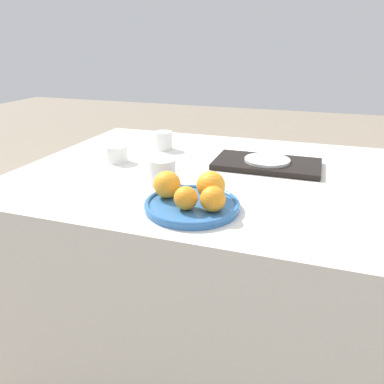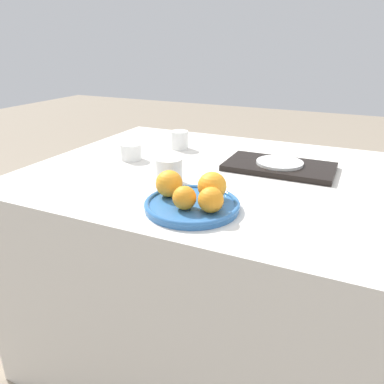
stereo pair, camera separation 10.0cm
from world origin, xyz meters
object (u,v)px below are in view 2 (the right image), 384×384
object	(u,v)px
fruit_platter	(192,205)
orange_0	(184,198)
cup_2	(169,171)
orange_2	(211,200)
orange_3	(169,184)
side_plate	(280,163)
serving_tray	(279,167)
cup_0	(179,140)
cup_1	(131,152)
orange_1	(212,186)

from	to	relation	value
fruit_platter	orange_0	xyz separation A→B (m)	(-0.00, -0.04, 0.04)
orange_0	cup_2	distance (m)	0.24
orange_2	orange_3	distance (m)	0.15
orange_2	side_plate	distance (m)	0.47
orange_3	serving_tray	size ratio (longest dim) A/B	0.20
orange_3	cup_0	size ratio (longest dim) A/B	1.01
cup_1	cup_2	bearing A→B (deg)	-33.28
orange_2	side_plate	bearing A→B (deg)	80.99
serving_tray	cup_0	size ratio (longest dim) A/B	5.00
fruit_platter	side_plate	bearing A→B (deg)	72.33
orange_0	orange_1	distance (m)	0.10
fruit_platter	orange_0	bearing A→B (deg)	-95.07
orange_0	orange_2	world-z (taller)	orange_2
serving_tray	cup_2	xyz separation A→B (m)	(-0.29, -0.29, 0.03)
cup_1	cup_0	bearing A→B (deg)	65.42
serving_tray	cup_2	bearing A→B (deg)	-135.27
serving_tray	cup_0	world-z (taller)	cup_0
side_plate	cup_2	xyz separation A→B (m)	(-0.29, -0.29, 0.02)
orange_2	cup_2	bearing A→B (deg)	140.46
orange_2	serving_tray	size ratio (longest dim) A/B	0.18
orange_3	cup_1	distance (m)	0.44
fruit_platter	orange_3	xyz separation A→B (m)	(-0.08, 0.02, 0.04)
orange_2	cup_0	xyz separation A→B (m)	(-0.37, 0.56, -0.01)
serving_tray	cup_2	distance (m)	0.41
orange_0	serving_tray	xyz separation A→B (m)	(0.14, 0.48, -0.04)
orange_1	serving_tray	world-z (taller)	orange_1
orange_1	cup_2	world-z (taller)	orange_1
fruit_platter	orange_1	xyz separation A→B (m)	(0.04, 0.05, 0.04)
orange_2	cup_1	size ratio (longest dim) A/B	0.83
orange_0	serving_tray	distance (m)	0.50
fruit_platter	orange_2	xyz separation A→B (m)	(0.07, -0.03, 0.04)
orange_1	orange_2	size ratio (longest dim) A/B	1.20
cup_2	orange_2	bearing A→B (deg)	-39.54
cup_0	side_plate	bearing A→B (deg)	-12.24
orange_1	cup_0	xyz separation A→B (m)	(-0.34, 0.49, -0.02)
orange_0	orange_1	bearing A→B (deg)	64.21
fruit_platter	cup_2	xyz separation A→B (m)	(-0.15, 0.15, 0.03)
orange_0	serving_tray	size ratio (longest dim) A/B	0.17
orange_2	side_plate	world-z (taller)	orange_2
orange_0	fruit_platter	bearing A→B (deg)	84.93
serving_tray	cup_0	xyz separation A→B (m)	(-0.45, 0.10, 0.03)
cup_1	fruit_platter	bearing A→B (deg)	-38.12
orange_0	orange_3	xyz separation A→B (m)	(-0.08, 0.06, 0.01)
fruit_platter	orange_2	distance (m)	0.08
orange_0	cup_0	world-z (taller)	orange_0
side_plate	orange_3	bearing A→B (deg)	-117.70
orange_1	cup_1	xyz separation A→B (m)	(-0.44, 0.27, -0.03)
orange_3	cup_1	xyz separation A→B (m)	(-0.33, 0.30, -0.02)
cup_1	cup_2	xyz separation A→B (m)	(0.25, -0.17, 0.01)
side_plate	cup_1	size ratio (longest dim) A/B	2.04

